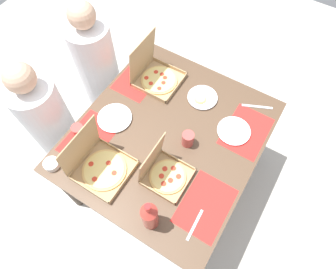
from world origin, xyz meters
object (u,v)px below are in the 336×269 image
plate_near_right (202,98)px  plate_near_left (234,131)px  pizza_box_edge_far (164,173)px  diner_right_seat (100,74)px  plate_far_right (115,118)px  pizza_box_center (99,165)px  condiment_bowl (52,164)px  cup_clear_left (188,139)px  pizza_box_corner_right (156,75)px  diner_left_seat (53,127)px  soda_bottle (150,216)px  cup_red (79,131)px

plate_near_right → plate_near_left: plate_near_right is taller
pizza_box_edge_far → diner_right_seat: diner_right_seat is taller
plate_near_right → plate_near_left: bearing=-113.0°
plate_far_right → diner_right_seat: size_ratio=0.19×
pizza_box_center → condiment_bowl: pizza_box_center is taller
plate_near_left → cup_clear_left: 0.32m
pizza_box_corner_right → diner_right_seat: bearing=96.2°
pizza_box_corner_right → cup_clear_left: size_ratio=3.11×
plate_far_right → diner_left_seat: (-0.21, 0.47, -0.23)m
condiment_bowl → soda_bottle: bearing=-87.5°
plate_near_right → soda_bottle: bearing=-170.2°
pizza_box_center → plate_near_left: pizza_box_center is taller
pizza_box_corner_right → plate_near_right: 0.37m
pizza_box_center → pizza_box_edge_far: 0.39m
pizza_box_corner_right → soda_bottle: (-0.87, -0.52, 0.08)m
cup_clear_left → diner_right_seat: (0.28, 0.97, -0.26)m
diner_left_seat → pizza_box_center: bearing=-101.9°
pizza_box_center → soda_bottle: (-0.11, -0.44, 0.08)m
pizza_box_center → plate_far_right: pizza_box_center is taller
pizza_box_center → cup_clear_left: 0.56m
pizza_box_corner_right → plate_far_right: (-0.43, 0.05, -0.04)m
pizza_box_edge_far → condiment_bowl: pizza_box_edge_far is taller
plate_near_left → soda_bottle: soda_bottle is taller
soda_bottle → diner_left_seat: size_ratio=0.27×
plate_near_left → cup_red: bearing=122.7°
pizza_box_center → diner_left_seat: size_ratio=0.28×
plate_far_right → cup_red: cup_red is taller
diner_left_seat → plate_near_right: bearing=-53.6°
plate_far_right → diner_right_seat: bearing=51.6°
pizza_box_edge_far → plate_far_right: pizza_box_edge_far is taller
cup_clear_left → cup_red: bearing=116.4°
soda_bottle → condiment_bowl: size_ratio=3.42×
pizza_box_center → plate_near_right: 0.84m
cup_clear_left → cup_red: cup_clear_left is taller
plate_far_right → diner_right_seat: 0.63m
plate_near_right → diner_right_seat: (-0.08, 0.89, -0.21)m
cup_red → diner_right_seat: size_ratio=0.08×
pizza_box_center → diner_left_seat: diner_left_seat is taller
cup_clear_left → diner_left_seat: bearing=107.1°
cup_red → condiment_bowl: size_ratio=1.01×
diner_left_seat → plate_near_left: bearing=-66.0°
cup_clear_left → diner_right_seat: diner_right_seat is taller
pizza_box_center → plate_near_right: bearing=-19.8°
plate_near_right → pizza_box_edge_far: bearing=-173.2°
plate_far_right → cup_clear_left: bearing=-79.4°
plate_near_left → cup_red: (-0.54, 0.84, 0.04)m
pizza_box_corner_right → soda_bottle: 1.02m
pizza_box_corner_right → cup_red: (-0.64, 0.17, -0.00)m
plate_far_right → plate_near_left: bearing=-65.8°
pizza_box_corner_right → plate_far_right: bearing=172.9°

